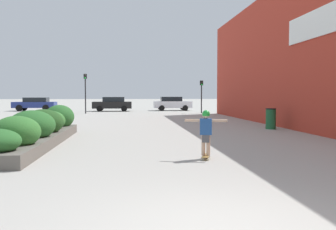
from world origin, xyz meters
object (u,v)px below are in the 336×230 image
object	(u,v)px
skateboarder	(206,128)
car_leftmost	(35,104)
car_center_right	(172,103)
traffic_light_right	(202,91)
traffic_light_left	(85,87)
trash_bin	(271,119)
car_center_left	(113,104)
skateboard	(206,156)

from	to	relation	value
skateboarder	car_leftmost	size ratio (longest dim) A/B	0.28
car_center_right	traffic_light_right	size ratio (longest dim) A/B	1.34
traffic_light_left	traffic_light_right	distance (m)	10.85
trash_bin	car_center_left	size ratio (longest dim) A/B	0.26
car_center_right	traffic_light_left	world-z (taller)	traffic_light_left
trash_bin	car_center_left	distance (m)	23.54
skateboarder	car_leftmost	distance (m)	34.04
trash_bin	traffic_light_right	bearing A→B (deg)	91.41
traffic_light_right	skateboarder	bearing A→B (deg)	-100.52
trash_bin	traffic_light_left	distance (m)	20.42
skateboard	traffic_light_right	world-z (taller)	traffic_light_right
car_center_left	car_center_right	world-z (taller)	car_center_right
skateboarder	traffic_light_left	bearing A→B (deg)	118.56
trash_bin	skateboarder	bearing A→B (deg)	-121.08
skateboarder	trash_bin	bearing A→B (deg)	73.69
car_leftmost	car_center_left	bearing A→B (deg)	-100.91
skateboarder	traffic_light_right	distance (m)	25.40
car_center_left	traffic_light_left	world-z (taller)	traffic_light_left
skateboard	car_leftmost	world-z (taller)	car_leftmost
skateboarder	car_center_right	bearing A→B (deg)	100.11
skateboard	car_leftmost	bearing A→B (deg)	126.03
trash_bin	traffic_light_right	xyz separation A→B (m)	(-0.41, 16.58, 1.60)
car_center_left	skateboard	bearing A→B (deg)	-172.51
trash_bin	car_leftmost	world-z (taller)	car_leftmost
trash_bin	car_leftmost	distance (m)	29.12
trash_bin	car_center_right	world-z (taller)	car_center_right
skateboarder	car_center_left	size ratio (longest dim) A/B	0.30
skateboard	trash_bin	distance (m)	9.77
skateboarder	traffic_light_left	size ratio (longest dim) A/B	0.34
skateboard	car_center_left	distance (m)	30.38
trash_bin	skateboard	bearing A→B (deg)	-121.08
skateboarder	car_leftmost	bearing A→B (deg)	126.03
skateboarder	traffic_light_right	world-z (taller)	traffic_light_right
traffic_light_left	car_center_right	bearing A→B (deg)	33.90
car_center_right	traffic_light_left	size ratio (longest dim) A/B	1.12
skateboarder	traffic_light_left	xyz separation A→B (m)	(-6.21, 25.30, 1.65)
traffic_light_left	traffic_light_right	size ratio (longest dim) A/B	1.19
skateboard	skateboarder	world-z (taller)	skateboarder
car_center_right	traffic_light_right	bearing A→B (deg)	18.57
skateboard	traffic_light_left	distance (m)	26.16
skateboard	trash_bin	size ratio (longest dim) A/B	0.69
skateboarder	traffic_light_right	xyz separation A→B (m)	(4.63, 24.94, 1.29)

